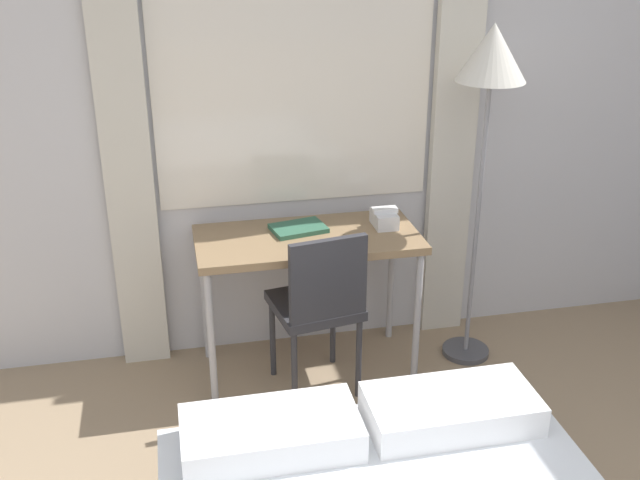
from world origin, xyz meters
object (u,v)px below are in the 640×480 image
at_px(desk, 308,249).
at_px(standing_lamp, 490,77).
at_px(desk_chair, 319,301).
at_px(book, 298,228).
at_px(telephone, 384,218).

relative_size(desk, standing_lamp, 0.62).
relative_size(desk_chair, standing_lamp, 0.50).
bearing_deg(standing_lamp, book, 172.70).
distance_m(desk, standing_lamp, 1.22).
bearing_deg(desk, book, 113.07).
bearing_deg(desk, telephone, 6.26).
relative_size(desk_chair, book, 3.01).
bearing_deg(desk_chair, telephone, 24.91).
xyz_separation_m(desk, desk_chair, (0.01, -0.23, -0.18)).
height_order(desk_chair, standing_lamp, standing_lamp).
bearing_deg(desk_chair, desk, 83.59).
height_order(standing_lamp, telephone, standing_lamp).
relative_size(telephone, book, 0.56).
height_order(telephone, book, telephone).
bearing_deg(desk_chair, standing_lamp, 2.58).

